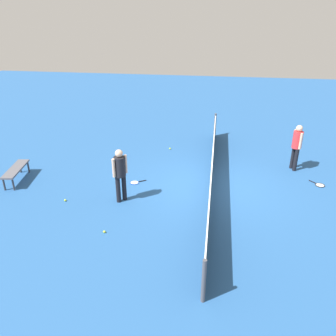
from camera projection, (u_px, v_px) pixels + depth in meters
name	position (u px, v px, depth m)	size (l,w,h in m)	color
ground_plane	(211.00, 186.00, 11.55)	(40.00, 40.00, 0.00)	#265693
court_net	(212.00, 173.00, 11.33)	(10.09, 0.09, 1.07)	#4C4C51
player_near_side	(120.00, 171.00, 10.30)	(0.48, 0.48, 1.70)	black
player_far_side	(297.00, 144.00, 12.34)	(0.52, 0.43, 1.70)	black
tennis_racket_near_player	(135.00, 182.00, 11.79)	(0.45, 0.59, 0.03)	blue
tennis_racket_far_player	(319.00, 185.00, 11.62)	(0.54, 0.52, 0.03)	black
tennis_ball_near_player	(65.00, 200.00, 10.67)	(0.07, 0.07, 0.07)	#C6E033
tennis_ball_by_net	(104.00, 232.00, 9.18)	(0.07, 0.07, 0.07)	#C6E033
tennis_ball_midcourt	(170.00, 149.00, 14.51)	(0.07, 0.07, 0.07)	#C6E033
tennis_ball_baseline	(116.00, 178.00, 12.03)	(0.07, 0.07, 0.07)	#C6E033
courtside_bench	(16.00, 170.00, 11.75)	(1.54, 0.61, 0.48)	#595960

